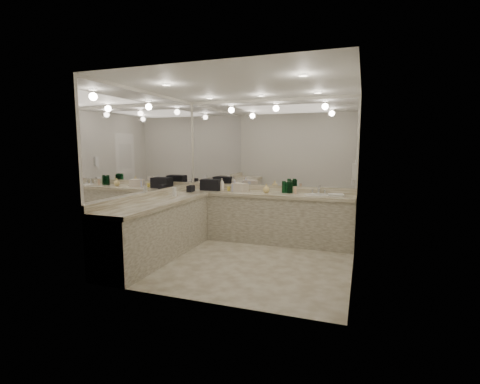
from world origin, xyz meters
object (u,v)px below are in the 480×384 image
at_px(soap_bottle_a, 222,184).
at_px(soap_bottle_b, 235,186).
at_px(black_toiletry_bag, 212,184).
at_px(soap_bottle_c, 266,188).
at_px(hand_towel, 336,195).
at_px(sink, 317,195).
at_px(wall_phone, 354,172).
at_px(cream_cosmetic_case, 240,187).

bearing_deg(soap_bottle_a, soap_bottle_b, -5.24).
bearing_deg(black_toiletry_bag, soap_bottle_c, -0.93).
bearing_deg(soap_bottle_a, hand_towel, -1.64).
relative_size(sink, black_toiletry_bag, 1.15).
height_order(wall_phone, soap_bottle_b, wall_phone).
xyz_separation_m(wall_phone, hand_towel, (-0.28, 0.43, -0.43)).
bearing_deg(wall_phone, cream_cosmetic_case, 166.90).
bearing_deg(soap_bottle_c, sink, 1.89).
height_order(sink, soap_bottle_a, soap_bottle_a).
distance_m(hand_towel, soap_bottle_b, 1.83).
bearing_deg(hand_towel, soap_bottle_b, 178.89).
height_order(black_toiletry_bag, cream_cosmetic_case, black_toiletry_bag).
distance_m(black_toiletry_bag, hand_towel, 2.31).
xyz_separation_m(cream_cosmetic_case, hand_towel, (1.73, -0.03, -0.06)).
height_order(sink, hand_towel, hand_towel).
bearing_deg(soap_bottle_a, soap_bottle_c, -1.54).
relative_size(hand_towel, soap_bottle_b, 1.17).
distance_m(sink, black_toiletry_bag, 1.99).
distance_m(wall_phone, black_toiletry_bag, 2.66).
distance_m(sink, hand_towel, 0.33).
height_order(wall_phone, cream_cosmetic_case, wall_phone).
relative_size(black_toiletry_bag, soap_bottle_b, 1.85).
distance_m(cream_cosmetic_case, hand_towel, 1.73).
relative_size(cream_cosmetic_case, soap_bottle_b, 1.35).
distance_m(sink, cream_cosmetic_case, 1.41).
relative_size(cream_cosmetic_case, hand_towel, 1.16).
bearing_deg(hand_towel, wall_phone, -56.84).
bearing_deg(soap_bottle_c, cream_cosmetic_case, -179.81).
distance_m(wall_phone, hand_towel, 0.67).
relative_size(sink, hand_towel, 1.81).
distance_m(black_toiletry_bag, soap_bottle_c, 1.09).
relative_size(black_toiletry_bag, soap_bottle_a, 1.63).
bearing_deg(hand_towel, soap_bottle_c, 178.29).
bearing_deg(soap_bottle_c, soap_bottle_a, 178.46).
xyz_separation_m(hand_towel, soap_bottle_c, (-1.22, 0.04, 0.06)).
bearing_deg(wall_phone, soap_bottle_a, 168.29).
relative_size(cream_cosmetic_case, soap_bottle_c, 1.74).
distance_m(wall_phone, soap_bottle_b, 2.19).
relative_size(wall_phone, soap_bottle_a, 1.02).
distance_m(hand_towel, soap_bottle_a, 2.10).
distance_m(wall_phone, cream_cosmetic_case, 2.10).
xyz_separation_m(soap_bottle_b, soap_bottle_c, (0.61, 0.00, -0.02)).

